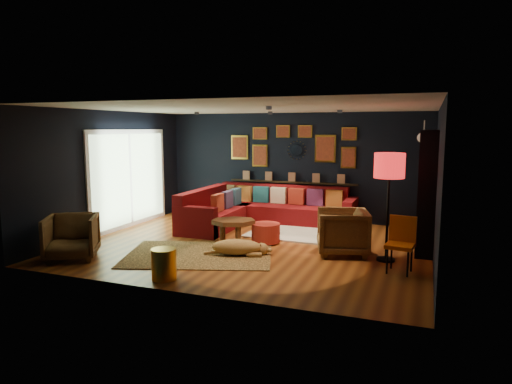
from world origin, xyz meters
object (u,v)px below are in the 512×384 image
(pouf, at_px, (266,233))
(coffee_table, at_px, (233,224))
(armchair_right, at_px, (342,230))
(orange_chair, at_px, (401,239))
(floor_lamp, at_px, (389,170))
(armchair_left, at_px, (72,235))
(dog, at_px, (237,244))
(gold_stool, at_px, (164,264))
(sectional, at_px, (256,211))

(pouf, bearing_deg, coffee_table, -160.78)
(coffee_table, distance_m, armchair_right, 2.12)
(orange_chair, bearing_deg, floor_lamp, 124.07)
(coffee_table, bearing_deg, orange_chair, -12.73)
(orange_chair, bearing_deg, armchair_left, -158.77)
(armchair_right, bearing_deg, armchair_left, -80.81)
(armchair_right, xyz_separation_m, orange_chair, (1.03, -0.68, 0.07))
(pouf, bearing_deg, floor_lamp, -9.69)
(coffee_table, relative_size, dog, 0.87)
(pouf, relative_size, floor_lamp, 0.30)
(armchair_right, relative_size, gold_stool, 1.92)
(sectional, relative_size, gold_stool, 7.36)
(sectional, relative_size, floor_lamp, 1.87)
(armchair_left, bearing_deg, dog, -5.81)
(gold_stool, bearing_deg, sectional, 91.58)
(sectional, relative_size, orange_chair, 3.91)
(coffee_table, relative_size, armchair_left, 1.25)
(sectional, distance_m, pouf, 1.81)
(armchair_right, bearing_deg, dog, -81.77)
(pouf, bearing_deg, orange_chair, -19.77)
(armchair_left, height_order, floor_lamp, floor_lamp)
(armchair_left, distance_m, armchair_right, 4.70)
(armchair_left, distance_m, orange_chair, 5.46)
(armchair_left, bearing_deg, sectional, 32.08)
(orange_chair, distance_m, floor_lamp, 1.19)
(pouf, xyz_separation_m, armchair_left, (-2.75, -2.19, 0.21))
(armchair_left, relative_size, dog, 0.70)
(sectional, relative_size, dog, 2.83)
(sectional, distance_m, orange_chair, 4.22)
(armchair_left, bearing_deg, coffee_table, 11.65)
(sectional, relative_size, pouf, 6.14)
(coffee_table, height_order, gold_stool, coffee_table)
(pouf, xyz_separation_m, floor_lamp, (2.30, -0.39, 1.33))
(pouf, height_order, gold_stool, gold_stool)
(floor_lamp, xyz_separation_m, dog, (-2.49, -0.60, -1.34))
(dog, bearing_deg, sectional, 86.34)
(armchair_left, relative_size, gold_stool, 1.81)
(gold_stool, bearing_deg, armchair_left, 169.92)
(floor_lamp, bearing_deg, pouf, 170.31)
(armchair_right, xyz_separation_m, floor_lamp, (0.77, -0.15, 1.10))
(sectional, height_order, floor_lamp, floor_lamp)
(sectional, xyz_separation_m, orange_chair, (3.37, -2.53, 0.19))
(gold_stool, height_order, orange_chair, orange_chair)
(coffee_table, relative_size, armchair_right, 1.18)
(armchair_right, distance_m, gold_stool, 3.21)
(sectional, xyz_separation_m, floor_lamp, (3.11, -2.00, 1.22))
(coffee_table, bearing_deg, floor_lamp, -3.67)
(floor_lamp, distance_m, dog, 2.89)
(armchair_left, bearing_deg, orange_chair, -17.49)
(coffee_table, relative_size, orange_chair, 1.20)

